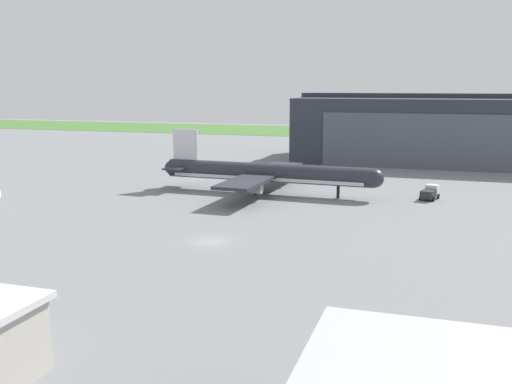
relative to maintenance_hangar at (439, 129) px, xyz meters
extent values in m
plane|color=slate|center=(-27.32, -92.83, -8.46)|extent=(440.00, 440.00, 0.00)
cube|color=#457433|center=(-27.32, 88.42, -8.42)|extent=(440.00, 56.00, 0.08)
cube|color=#2D333D|center=(0.00, 0.09, -0.14)|extent=(72.68, 33.66, 16.64)
cube|color=#4C515B|center=(0.00, -16.89, -1.81)|extent=(55.24, 0.30, 13.31)
cube|color=#2D333D|center=(0.00, 0.09, 8.78)|extent=(72.68, 8.08, 1.20)
cylinder|color=#282B33|center=(-29.97, -58.23, -4.49)|extent=(39.83, 5.02, 3.46)
sphere|color=#282B33|center=(-10.12, -59.01, -4.49)|extent=(3.33, 3.33, 3.33)
sphere|color=#282B33|center=(-49.82, -57.45, -4.49)|extent=(2.70, 2.70, 2.70)
cube|color=silver|center=(-29.97, -58.23, -5.44)|extent=(36.66, 4.93, 0.61)
cube|color=silver|center=(-46.64, -57.58, 0.18)|extent=(5.18, 0.60, 5.89)
cube|color=#282B33|center=(-47.54, -60.17, -4.15)|extent=(3.76, 4.99, 0.28)
cube|color=#282B33|center=(-47.33, -54.92, -4.15)|extent=(3.76, 4.99, 0.28)
cube|color=#282B33|center=(-31.11, -66.96, -4.92)|extent=(6.96, 15.86, 0.56)
cube|color=#282B33|center=(-30.42, -49.44, -4.92)|extent=(6.96, 15.86, 0.56)
cylinder|color=gray|center=(-30.26, -65.74, -6.18)|extent=(3.36, 2.03, 1.91)
cylinder|color=gray|center=(-29.67, -50.72, -6.18)|extent=(3.36, 2.03, 1.91)
cylinder|color=black|center=(-16.47, -58.76, -7.34)|extent=(0.56, 0.56, 2.24)
cylinder|color=black|center=(-31.63, -59.99, -7.34)|extent=(0.56, 0.56, 2.24)
cylinder|color=black|center=(-31.49, -56.35, -7.34)|extent=(0.56, 0.56, 2.24)
cube|color=silver|center=(-0.42, -53.50, -7.01)|extent=(2.49, 2.19, 1.97)
cube|color=#28282D|center=(-1.05, -55.80, -7.34)|extent=(2.86, 3.54, 1.33)
cylinder|color=black|center=(0.66, -53.91, -8.00)|extent=(0.50, 0.96, 0.92)
cylinder|color=black|center=(-1.55, -53.30, -8.00)|extent=(0.50, 0.96, 0.92)
cylinder|color=black|center=(-0.10, -56.67, -8.00)|extent=(0.50, 0.96, 0.92)
cylinder|color=black|center=(-2.32, -56.06, -8.00)|extent=(0.50, 0.96, 0.92)
camera|label=1|loc=(0.45, -160.40, 11.58)|focal=40.73mm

